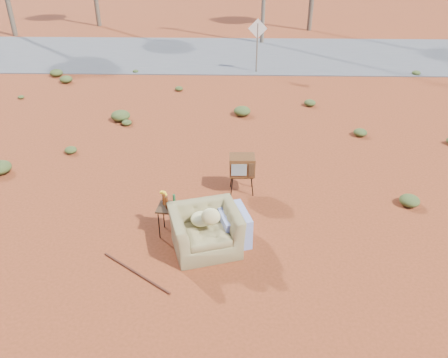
{
  "coord_description": "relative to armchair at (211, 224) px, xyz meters",
  "views": [
    {
      "loc": [
        0.64,
        -6.38,
        5.31
      ],
      "look_at": [
        0.42,
        1.46,
        0.8
      ],
      "focal_mm": 35.0,
      "sensor_mm": 36.0,
      "label": 1
    }
  ],
  "objects": [
    {
      "name": "road_sign",
      "position": [
        1.29,
        11.75,
        0.99
      ],
      "size": [
        0.78,
        0.06,
        2.19
      ],
      "color": "brown",
      "rests_on": "ground"
    },
    {
      "name": "armchair",
      "position": [
        0.0,
        0.0,
        0.0
      ],
      "size": [
        1.61,
        1.32,
        1.1
      ],
      "rotation": [
        0.0,
        0.0,
        0.3
      ],
      "color": "olive",
      "rests_on": "ground"
    },
    {
      "name": "tv_unit",
      "position": [
        0.6,
        2.02,
        0.16
      ],
      "size": [
        0.58,
        0.48,
        0.91
      ],
      "rotation": [
        0.0,
        0.0,
        0.03
      ],
      "color": "black",
      "rests_on": "ground"
    },
    {
      "name": "highway",
      "position": [
        -0.21,
        14.75,
        -0.49
      ],
      "size": [
        140.0,
        7.0,
        0.04
      ],
      "primitive_type": "cube",
      "color": "#565659",
      "rests_on": "ground"
    },
    {
      "name": "scrub_patch",
      "position": [
        -1.03,
        4.15,
        -0.37
      ],
      "size": [
        17.49,
        8.07,
        0.33
      ],
      "color": "#404F22",
      "rests_on": "ground"
    },
    {
      "name": "ground",
      "position": [
        -0.21,
        -0.25,
        -0.51
      ],
      "size": [
        140.0,
        140.0,
        0.0
      ],
      "primitive_type": "plane",
      "color": "maroon",
      "rests_on": "ground"
    },
    {
      "name": "rusty_bar",
      "position": [
        -1.29,
        -0.81,
        -0.49
      ],
      "size": [
        1.37,
        1.03,
        0.04
      ],
      "primitive_type": "cylinder",
      "rotation": [
        0.0,
        1.57,
        -0.64
      ],
      "color": "#461E12",
      "rests_on": "ground"
    },
    {
      "name": "side_table",
      "position": [
        -0.85,
        0.41,
        0.14
      ],
      "size": [
        0.49,
        0.49,
        0.9
      ],
      "rotation": [
        0.0,
        0.0,
        -0.11
      ],
      "color": "#332212",
      "rests_on": "ground"
    }
  ]
}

